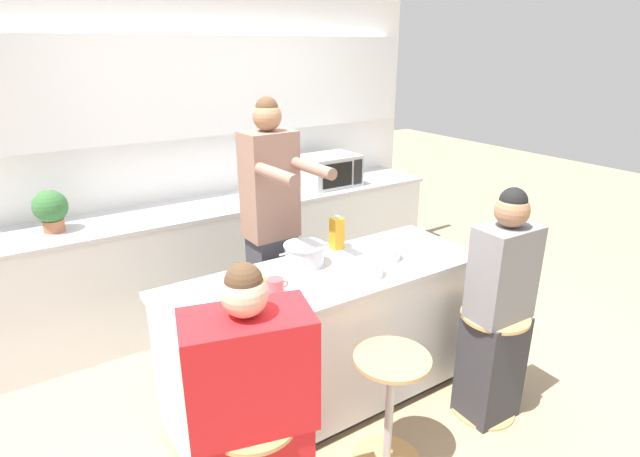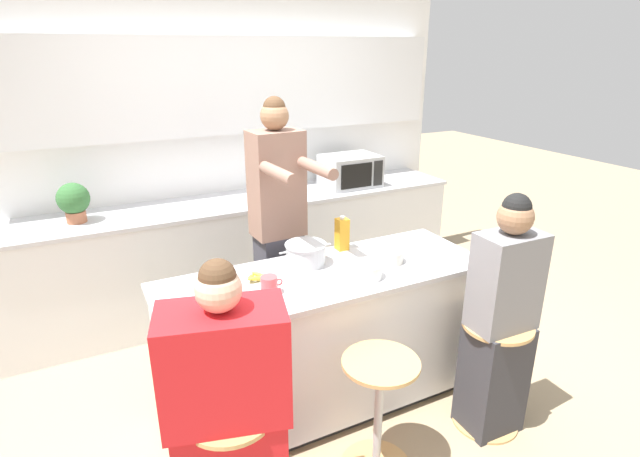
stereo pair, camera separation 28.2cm
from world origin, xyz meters
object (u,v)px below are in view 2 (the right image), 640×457
at_px(person_cooking, 279,239).
at_px(cooking_pot, 306,254).
at_px(banana_bunch, 256,277).
at_px(microwave, 350,171).
at_px(person_seated_near, 500,328).
at_px(person_wrapped_blanket, 229,420).
at_px(bar_stool_rightmost, 492,369).
at_px(kitchen_island, 325,340).
at_px(juice_carton, 342,234).
at_px(bar_stool_center, 379,410).
at_px(potted_plant, 74,201).
at_px(coffee_cup_near, 269,285).
at_px(fruit_bowl, 388,256).

xyz_separation_m(person_cooking, cooking_pot, (0.02, -0.38, 0.03)).
relative_size(banana_bunch, microwave, 0.29).
bearing_deg(person_seated_near, person_wrapped_blanket, -178.13).
relative_size(bar_stool_rightmost, person_cooking, 0.37).
bearing_deg(cooking_pot, kitchen_island, -75.21).
xyz_separation_m(kitchen_island, juice_carton, (0.26, 0.27, 0.55)).
relative_size(bar_stool_center, banana_bunch, 4.79).
bearing_deg(bar_stool_center, potted_plant, 120.57).
relative_size(person_cooking, coffee_cup_near, 15.14).
height_order(bar_stool_rightmost, cooking_pot, cooking_pot).
xyz_separation_m(kitchen_island, person_wrapped_blanket, (-0.78, -0.61, 0.19)).
height_order(bar_stool_rightmost, person_cooking, person_cooking).
height_order(person_wrapped_blanket, banana_bunch, person_wrapped_blanket).
distance_m(cooking_pot, juice_carton, 0.32).
bearing_deg(cooking_pot, bar_stool_center, -86.66).
xyz_separation_m(bar_stool_rightmost, cooking_pot, (-0.82, 0.76, 0.59)).
distance_m(bar_stool_center, fruit_bowl, 0.89).
bearing_deg(person_seated_near, potted_plant, 135.42).
bearing_deg(person_seated_near, bar_stool_center, -179.70).
distance_m(person_cooking, microwave, 1.41).
xyz_separation_m(kitchen_island, person_seated_near, (0.77, -0.61, 0.20)).
height_order(kitchen_island, bar_stool_center, kitchen_island).
xyz_separation_m(person_wrapped_blanket, cooking_pot, (0.73, 0.78, 0.32)).
relative_size(bar_stool_rightmost, microwave, 1.39).
height_order(person_wrapped_blanket, person_seated_near, person_seated_near).
distance_m(juice_carton, microwave, 1.40).
bearing_deg(potted_plant, kitchen_island, -50.46).
bearing_deg(juice_carton, microwave, 57.72).
height_order(kitchen_island, juice_carton, juice_carton).
xyz_separation_m(bar_stool_center, fruit_bowl, (0.41, 0.57, 0.56)).
bearing_deg(bar_stool_center, bar_stool_rightmost, -0.25).
bearing_deg(bar_stool_rightmost, potted_plant, 133.85).
bearing_deg(fruit_bowl, person_wrapped_blanket, -153.73).
relative_size(kitchen_island, microwave, 3.97).
bearing_deg(juice_carton, fruit_bowl, -62.73).
bearing_deg(person_wrapped_blanket, bar_stool_center, 16.35).
xyz_separation_m(bar_stool_center, coffee_cup_near, (-0.38, 0.50, 0.57)).
height_order(banana_bunch, potted_plant, potted_plant).
bearing_deg(bar_stool_rightmost, juice_carton, 120.74).
height_order(person_seated_near, fruit_bowl, person_seated_near).
xyz_separation_m(fruit_bowl, microwave, (0.60, 1.48, 0.14)).
height_order(bar_stool_center, potted_plant, potted_plant).
height_order(bar_stool_rightmost, person_seated_near, person_seated_near).
bearing_deg(coffee_cup_near, fruit_bowl, 4.50).
height_order(bar_stool_center, person_seated_near, person_seated_near).
relative_size(person_wrapped_blanket, juice_carton, 6.22).
bearing_deg(microwave, potted_plant, 179.11).
xyz_separation_m(person_wrapped_blanket, juice_carton, (1.04, 0.88, 0.36)).
xyz_separation_m(banana_bunch, microwave, (1.39, 1.36, 0.16)).
relative_size(kitchen_island, person_cooking, 1.05).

